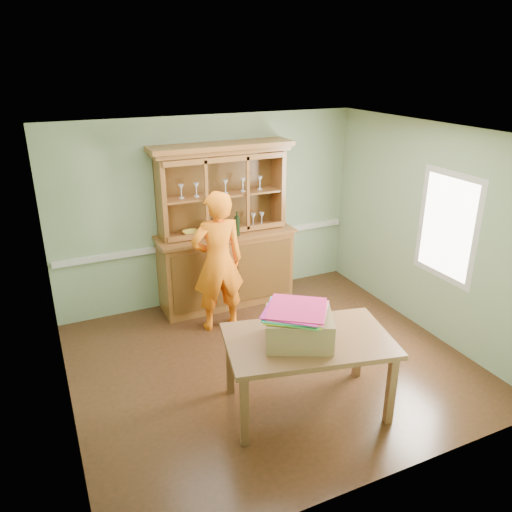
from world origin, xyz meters
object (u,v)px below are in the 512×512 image
cardboard_box (299,329)px  person (218,262)px  dining_table (308,347)px  china_hutch (225,250)px

cardboard_box → person: (-0.10, 1.96, -0.02)m
dining_table → person: 1.97m
cardboard_box → person: bearing=92.9°
dining_table → cardboard_box: 0.28m
dining_table → cardboard_box: cardboard_box is taller
person → cardboard_box: bearing=96.4°
china_hutch → person: (-0.36, -0.67, 0.13)m
cardboard_box → person: size_ratio=0.34×
dining_table → cardboard_box: bearing=-160.3°
china_hutch → dining_table: size_ratio=1.29×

